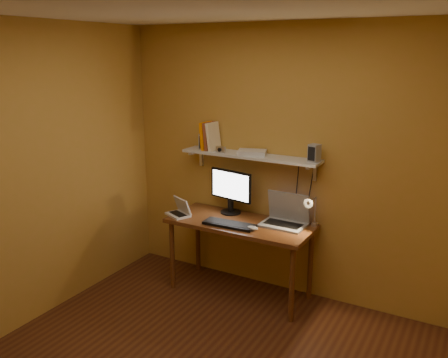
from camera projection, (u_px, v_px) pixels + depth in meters
The scene contains 14 objects.
room at pixel (194, 210), 3.18m from camera, with size 3.44×3.24×2.64m.
desk at pixel (240, 230), 4.57m from camera, with size 1.40×0.60×0.75m.
wall_shelf at pixel (250, 156), 4.55m from camera, with size 1.40×0.25×0.21m.
monitor at pixel (231, 189), 4.73m from camera, with size 0.49×0.24×0.44m.
laptop at pixel (286, 216), 4.46m from camera, with size 0.41×0.30×0.30m.
netbook at pixel (180, 210), 4.71m from camera, with size 0.29×0.26×0.18m.
keyboard at pixel (229, 224), 4.44m from camera, with size 0.50×0.17×0.03m, color black.
mouse at pixel (252, 228), 4.33m from camera, with size 0.11×0.07×0.04m, color silver.
desk_lamp at pixel (311, 208), 4.29m from camera, with size 0.09×0.23×0.38m.
speaker_left at pixel (204, 142), 4.76m from camera, with size 0.09×0.09×0.16m, color gray.
speaker_right at pixel (314, 153), 4.22m from camera, with size 0.09×0.09×0.16m, color gray.
books at pixel (210, 136), 4.73m from camera, with size 0.15×0.19×0.28m.
shelf_camera at pixel (221, 149), 4.62m from camera, with size 0.11×0.05×0.06m.
router at pixel (252, 152), 4.53m from camera, with size 0.27×0.18×0.04m, color silver.
Camera 1 is at (1.66, -2.53, 2.32)m, focal length 38.00 mm.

